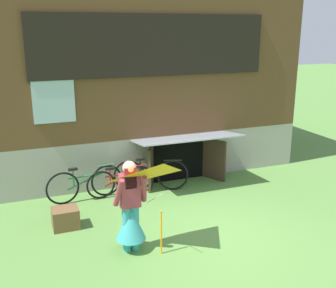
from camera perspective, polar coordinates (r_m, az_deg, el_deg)
ground_plane at (r=7.84m, az=5.60°, el=-12.86°), size 60.00×60.00×0.00m
log_house at (r=12.02m, az=-5.87°, el=9.61°), size 8.27×5.97×4.91m
person at (r=7.09m, az=-5.28°, el=-9.75°), size 0.61×0.53×1.65m
kite at (r=6.41m, az=-0.61°, el=-6.66°), size 1.05×1.19×1.58m
bicycle_black at (r=9.73m, az=-2.40°, el=-4.35°), size 1.71×0.61×0.81m
bicycle_red at (r=9.51m, az=-6.79°, el=-5.22°), size 1.58×0.14×0.72m
bicycle_green at (r=9.38m, az=-11.57°, el=-5.48°), size 1.76×0.27×0.80m
wooden_crate at (r=8.29m, az=-14.20°, el=-10.05°), size 0.51×0.43×0.40m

